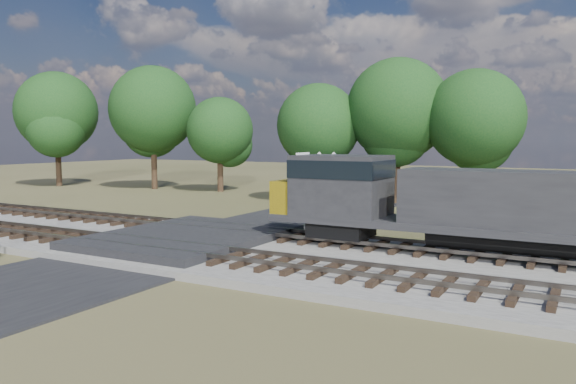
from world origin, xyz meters
The scene contains 9 objects.
ground centered at (0.00, 0.00, 0.00)m, with size 160.00×160.00×0.00m, color #424323.
ballast_bed centered at (10.00, 0.50, 0.15)m, with size 140.00×10.00×0.30m, color gray.
road centered at (0.00, 0.00, 0.04)m, with size 7.00×60.00×0.08m, color black.
crossing_panel centered at (0.00, 0.50, 0.32)m, with size 7.00×9.00×0.62m, color #262628.
track_near centered at (3.12, -2.00, 0.41)m, with size 140.00×2.60×0.33m.
track_far centered at (3.12, 3.00, 0.41)m, with size 140.00×2.60×0.33m.
crossing_signal_far centered at (3.59, 7.18, 1.72)m, with size 1.67×0.38×4.14m.
equipment_shed centered at (13.17, 12.36, 1.45)m, with size 5.24×5.24×2.86m.
treeline centered at (6.45, 21.48, 6.87)m, with size 86.90×11.42×11.66m.
Camera 1 is at (15.90, -18.97, 4.80)m, focal length 35.00 mm.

